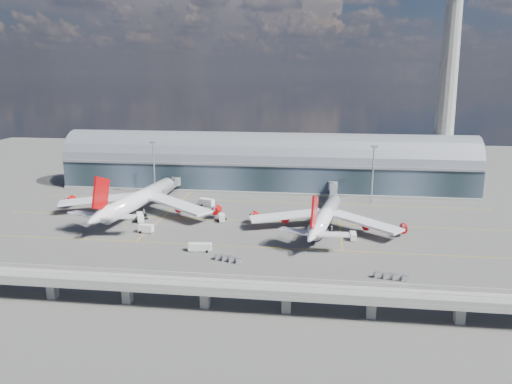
# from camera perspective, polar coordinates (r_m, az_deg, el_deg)

# --- Properties ---
(ground) EXTENTS (500.00, 500.00, 0.00)m
(ground) POSITION_cam_1_polar(r_m,az_deg,el_deg) (176.80, -1.72, -5.13)
(ground) COLOR #474744
(ground) RESTS_ON ground
(taxi_lines) EXTENTS (200.00, 80.12, 0.01)m
(taxi_lines) POSITION_cam_1_polar(r_m,az_deg,el_deg) (197.63, -0.69, -3.11)
(taxi_lines) COLOR gold
(taxi_lines) RESTS_ON ground
(terminal) EXTENTS (200.00, 30.00, 28.00)m
(terminal) POSITION_cam_1_polar(r_m,az_deg,el_deg) (248.99, 1.14, 3.03)
(terminal) COLOR #1C272E
(terminal) RESTS_ON ground
(control_tower) EXTENTS (19.00, 19.00, 103.00)m
(control_tower) POSITION_cam_1_polar(r_m,az_deg,el_deg) (255.08, 21.08, 11.51)
(control_tower) COLOR gray
(control_tower) RESTS_ON ground
(guideway) EXTENTS (220.00, 8.50, 7.20)m
(guideway) POSITION_cam_1_polar(r_m,az_deg,el_deg) (124.58, -5.87, -10.77)
(guideway) COLOR gray
(guideway) RESTS_ON ground
(floodlight_mast_left) EXTENTS (3.00, 0.70, 25.70)m
(floodlight_mast_left) POSITION_cam_1_polar(r_m,az_deg,el_deg) (237.40, -11.59, 2.81)
(floodlight_mast_left) COLOR gray
(floodlight_mast_left) RESTS_ON ground
(floodlight_mast_right) EXTENTS (3.00, 0.70, 25.70)m
(floodlight_mast_right) POSITION_cam_1_polar(r_m,az_deg,el_deg) (225.63, 13.21, 2.18)
(floodlight_mast_right) COLOR gray
(floodlight_mast_right) RESTS_ON ground
(airliner_left) EXTENTS (68.98, 72.54, 22.09)m
(airliner_left) POSITION_cam_1_polar(r_m,az_deg,el_deg) (207.53, -13.37, -0.87)
(airliner_left) COLOR white
(airliner_left) RESTS_ON ground
(airliner_right) EXTENTS (58.16, 60.84, 19.35)m
(airliner_right) POSITION_cam_1_polar(r_m,az_deg,el_deg) (183.56, 7.87, -2.91)
(airliner_right) COLOR white
(airliner_right) RESTS_ON ground
(jet_bridge_left) EXTENTS (4.40, 28.00, 7.25)m
(jet_bridge_left) POSITION_cam_1_polar(r_m,az_deg,el_deg) (234.92, -9.85, 0.67)
(jet_bridge_left) COLOR gray
(jet_bridge_left) RESTS_ON ground
(jet_bridge_right) EXTENTS (4.40, 32.00, 7.25)m
(jet_bridge_right) POSITION_cam_1_polar(r_m,az_deg,el_deg) (222.58, 8.82, -0.00)
(jet_bridge_right) COLOR gray
(jet_bridge_right) RESTS_ON ground
(service_truck_0) EXTENTS (5.15, 7.40, 2.94)m
(service_truck_0) POSITION_cam_1_polar(r_m,az_deg,el_deg) (199.69, -13.10, -2.84)
(service_truck_0) COLOR silver
(service_truck_0) RESTS_ON ground
(service_truck_1) EXTENTS (5.41, 2.93, 3.04)m
(service_truck_1) POSITION_cam_1_polar(r_m,az_deg,el_deg) (184.95, -12.46, -4.10)
(service_truck_1) COLOR silver
(service_truck_1) RESTS_ON ground
(service_truck_2) EXTENTS (7.64, 2.84, 2.71)m
(service_truck_2) POSITION_cam_1_polar(r_m,az_deg,el_deg) (163.26, -6.41, -6.28)
(service_truck_2) COLOR silver
(service_truck_2) RESTS_ON ground
(service_truck_3) EXTENTS (2.16, 5.14, 2.48)m
(service_truck_3) POSITION_cam_1_polar(r_m,az_deg,el_deg) (176.38, 11.04, -4.99)
(service_truck_3) COLOR silver
(service_truck_3) RESTS_ON ground
(service_truck_4) EXTENTS (3.28, 5.20, 2.79)m
(service_truck_4) POSITION_cam_1_polar(r_m,az_deg,el_deg) (194.72, -3.92, -2.96)
(service_truck_4) COLOR silver
(service_truck_4) RESTS_ON ground
(service_truck_5) EXTENTS (7.30, 5.03, 3.30)m
(service_truck_5) POSITION_cam_1_polar(r_m,az_deg,el_deg) (217.27, -5.67, -1.19)
(service_truck_5) COLOR silver
(service_truck_5) RESTS_ON ground
(cargo_train_0) EXTENTS (9.40, 4.62, 1.58)m
(cargo_train_0) POSITION_cam_1_polar(r_m,az_deg,el_deg) (154.25, -3.18, -7.64)
(cargo_train_0) COLOR gray
(cargo_train_0) RESTS_ON ground
(cargo_train_1) EXTENTS (8.33, 2.97, 1.83)m
(cargo_train_1) POSITION_cam_1_polar(r_m,az_deg,el_deg) (141.43, -10.06, -9.79)
(cargo_train_1) COLOR gray
(cargo_train_1) RESTS_ON ground
(cargo_train_2) EXTENTS (9.73, 3.10, 1.60)m
(cargo_train_2) POSITION_cam_1_polar(r_m,az_deg,el_deg) (146.40, 15.15, -9.29)
(cargo_train_2) COLOR gray
(cargo_train_2) RESTS_ON ground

